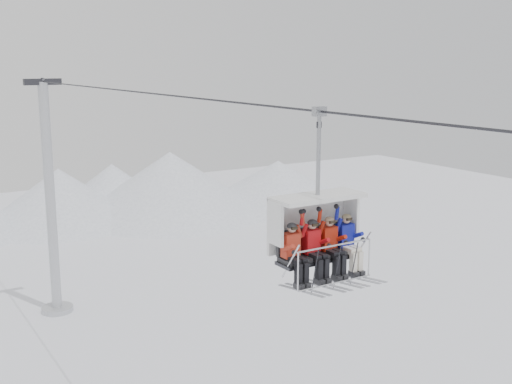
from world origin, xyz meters
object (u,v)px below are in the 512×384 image
chairlift_carrier (314,224)px  skier_far_right (348,241)px  lift_tower_right (51,216)px  skier_far_left (294,252)px  skier_center_left (314,248)px  skier_center_right (331,244)px

chairlift_carrier → skier_far_right: bearing=-20.9°
chairlift_carrier → lift_tower_right: bearing=90.0°
chairlift_carrier → skier_far_left: 0.97m
skier_far_right → lift_tower_right: bearing=91.8°
chairlift_carrier → skier_center_left: 0.59m
lift_tower_right → skier_center_right: (0.29, -24.88, 4.41)m
chairlift_carrier → skier_center_right: size_ratio=2.36×
lift_tower_right → skier_center_left: (-0.21, -24.88, 4.41)m
chairlift_carrier → skier_far_left: size_ratio=2.36×
skier_far_right → skier_center_left: bearing=180.0°
skier_center_left → skier_center_right: same height
lift_tower_right → chairlift_carrier: 25.06m
lift_tower_right → skier_far_left: (-0.79, -24.88, 4.41)m
skier_center_left → skier_far_right: bearing=0.0°
skier_far_left → skier_center_right: 1.08m
skier_far_left → skier_center_right: (1.08, 0.00, 0.00)m
skier_far_left → skier_far_right: 1.59m
skier_far_left → skier_center_right: bearing=0.0°
skier_center_right → skier_far_right: same height
skier_center_right → chairlift_carrier: bearing=133.2°
chairlift_carrier → skier_center_left: chairlift_carrier is taller
skier_far_left → skier_far_right: bearing=0.0°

